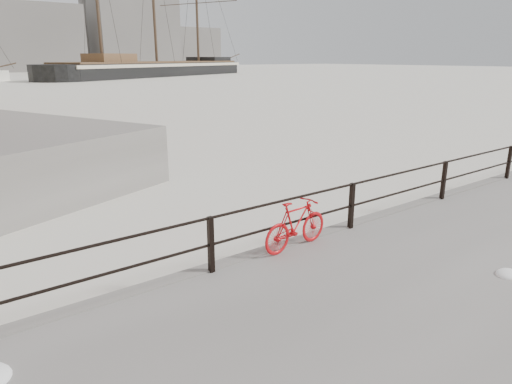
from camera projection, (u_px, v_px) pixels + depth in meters
ground at (344, 241)px, 10.07m from camera, size 400.00×400.00×0.00m
guardrail at (351, 206)px, 9.71m from camera, size 28.00×0.10×1.00m
bicycle at (296, 224)px, 8.68m from camera, size 1.62×0.37×0.97m
snow_mounds at (502, 219)px, 9.93m from camera, size 24.00×2.83×0.35m
barque_black at (158, 76)px, 97.31m from camera, size 69.32×47.14×37.06m
industrial_west at (18, 38)px, 126.38m from camera, size 32.00×18.00×18.00m
industrial_mid at (131, 31)px, 149.50m from camera, size 26.00×20.00×24.00m
industrial_east at (186, 48)px, 167.99m from camera, size 20.00×16.00×14.00m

